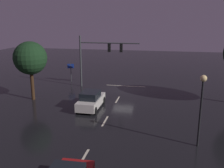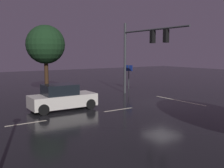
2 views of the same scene
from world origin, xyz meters
TOP-DOWN VIEW (x-y plane):
  - ground_plane at (0.00, 0.00)m, footprint 80.00×80.00m
  - traffic_signal_assembly at (3.16, -0.67)m, footprint 7.45×0.47m
  - lane_dash_far at (0.00, 4.00)m, footprint 0.16×2.20m
  - lane_dash_mid at (0.00, 10.00)m, footprint 0.16×2.20m
  - lane_dash_near at (0.00, 16.00)m, footprint 0.16×2.20m
  - stop_bar at (0.00, -1.86)m, footprint 5.00×0.16m
  - car_approaching at (2.07, 7.07)m, footprint 1.94×4.39m
  - street_lamp_left_kerb at (-7.14, 12.97)m, footprint 0.44×0.44m
  - route_sign at (7.71, -2.77)m, footprint 0.88×0.31m
  - tree_right_near at (8.90, 5.66)m, footprint 3.44×3.44m

SIDE VIEW (x-z plane):
  - ground_plane at x=0.00m, z-range 0.00..0.00m
  - lane_dash_far at x=0.00m, z-range 0.00..0.01m
  - lane_dash_mid at x=0.00m, z-range 0.00..0.01m
  - lane_dash_near at x=0.00m, z-range 0.00..0.01m
  - stop_bar at x=0.00m, z-range 0.00..0.01m
  - car_approaching at x=2.07m, z-range -0.05..1.65m
  - route_sign at x=7.71m, z-range 0.56..3.07m
  - street_lamp_left_kerb at x=-7.14m, z-range 1.00..5.96m
  - traffic_signal_assembly at x=3.16m, z-range 1.15..7.56m
  - tree_right_near at x=8.90m, z-range 1.35..7.55m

